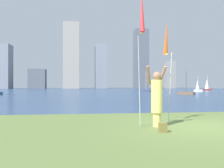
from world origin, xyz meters
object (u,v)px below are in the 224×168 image
at_px(kite_flag_right, 166,40).
at_px(sailboat_0, 207,85).
at_px(person, 157,97).
at_px(bag, 163,128).
at_px(sailboat_1, 198,86).
at_px(sailboat_3, 146,90).
at_px(kite_flag_left, 142,12).
at_px(sailboat_5, 186,93).

bearing_deg(kite_flag_right, sailboat_0, 59.65).
distance_m(person, bag, 1.30).
bearing_deg(person, sailboat_1, 75.22).
height_order(sailboat_1, sailboat_3, sailboat_3).
distance_m(kite_flag_left, sailboat_5, 30.13).
xyz_separation_m(bag, sailboat_5, (13.29, 27.43, 0.11)).
xyz_separation_m(person, kite_flag_left, (-0.55, -0.13, 2.77)).
xyz_separation_m(bag, sailboat_0, (31.27, 53.80, 1.27)).
height_order(kite_flag_left, sailboat_1, kite_flag_left).
relative_size(kite_flag_left, sailboat_1, 1.39).
bearing_deg(bag, sailboat_3, 75.17).
xyz_separation_m(kite_flag_left, bag, (0.42, -0.84, -3.63)).
bearing_deg(sailboat_5, kite_flag_left, -117.26).
relative_size(sailboat_0, sailboat_5, 1.11).
distance_m(kite_flag_right, sailboat_3, 44.34).
xyz_separation_m(bag, sailboat_3, (11.75, 44.39, 0.14)).
bearing_deg(sailboat_1, bag, -118.28).
distance_m(sailboat_3, sailboat_5, 17.03).
distance_m(kite_flag_left, kite_flag_right, 1.51).
distance_m(kite_flag_right, sailboat_1, 44.58).
relative_size(person, kite_flag_right, 0.55).
bearing_deg(person, kite_flag_left, -152.32).
height_order(person, bag, person).
height_order(sailboat_1, sailboat_5, sailboat_5).
bearing_deg(person, sailboat_0, 73.42).
xyz_separation_m(person, kite_flag_right, (0.55, 0.57, 2.00)).
bearing_deg(sailboat_5, sailboat_3, 95.16).
distance_m(kite_flag_left, sailboat_3, 45.36).
xyz_separation_m(sailboat_1, sailboat_3, (-10.14, 3.69, -0.85)).
xyz_separation_m(kite_flag_right, sailboat_0, (30.60, 52.26, -1.60)).
bearing_deg(sailboat_0, kite_flag_left, -120.89).
relative_size(sailboat_0, sailboat_1, 1.16).
distance_m(sailboat_1, sailboat_5, 15.85).
relative_size(bag, sailboat_1, 0.08).
xyz_separation_m(kite_flag_right, sailboat_5, (12.61, 25.89, -2.76)).
distance_m(bag, sailboat_5, 30.48).
xyz_separation_m(kite_flag_right, sailboat_1, (21.23, 39.16, -1.87)).
bearing_deg(kite_flag_right, sailboat_5, 64.03).
bearing_deg(sailboat_3, person, -104.99).
bearing_deg(sailboat_1, sailboat_0, 54.40).
relative_size(person, sailboat_1, 0.61).
distance_m(person, sailboat_3, 44.96).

